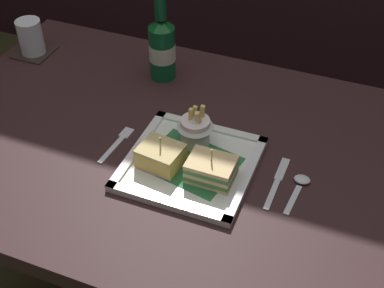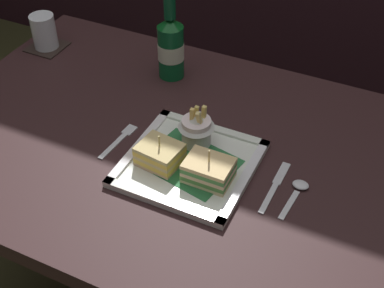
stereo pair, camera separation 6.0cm
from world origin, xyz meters
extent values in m
cube|color=#301C1C|center=(0.00, 0.00, 0.71)|extent=(1.30, 0.80, 0.04)
cylinder|color=black|center=(-0.58, 0.33, 0.35)|extent=(0.07, 0.07, 0.69)
cube|color=white|center=(0.01, -0.05, 0.74)|extent=(0.27, 0.27, 0.01)
cube|color=#286F3B|center=(0.01, -0.05, 0.75)|extent=(0.22, 0.18, 0.00)
cube|color=white|center=(0.01, -0.18, 0.75)|extent=(0.27, 0.02, 0.01)
cube|color=white|center=(0.01, 0.07, 0.75)|extent=(0.27, 0.02, 0.01)
cube|color=white|center=(-0.11, -0.05, 0.75)|extent=(0.02, 0.27, 0.01)
cube|color=white|center=(0.14, -0.05, 0.75)|extent=(0.02, 0.27, 0.01)
cube|color=tan|center=(-0.04, -0.08, 0.75)|extent=(0.10, 0.09, 0.01)
cube|color=#EBBF49|center=(-0.04, -0.08, 0.76)|extent=(0.10, 0.09, 0.01)
cube|color=#D7B477|center=(-0.04, -0.08, 0.77)|extent=(0.10, 0.09, 0.01)
cube|color=#ECC049|center=(-0.04, -0.08, 0.78)|extent=(0.10, 0.09, 0.01)
cube|color=tan|center=(-0.04, -0.08, 0.79)|extent=(0.10, 0.09, 0.01)
cylinder|color=tan|center=(-0.04, -0.08, 0.78)|extent=(0.00, 0.00, 0.08)
cube|color=#D1BB88|center=(0.07, -0.08, 0.75)|extent=(0.10, 0.07, 0.01)
cube|color=#4F843C|center=(0.07, -0.08, 0.76)|extent=(0.10, 0.07, 0.01)
cube|color=#E0B68B|center=(0.07, -0.08, 0.77)|extent=(0.10, 0.07, 0.01)
cube|color=#4B8942|center=(0.07, -0.08, 0.78)|extent=(0.10, 0.07, 0.01)
cube|color=#E1BE7E|center=(0.07, -0.08, 0.79)|extent=(0.10, 0.07, 0.01)
cylinder|color=tan|center=(0.07, -0.08, 0.78)|extent=(0.00, 0.00, 0.08)
cylinder|color=white|center=(0.00, 0.01, 0.78)|extent=(0.07, 0.07, 0.07)
cone|color=silver|center=(0.00, 0.01, 0.81)|extent=(0.08, 0.08, 0.03)
cube|color=#EFC667|center=(-0.01, 0.01, 0.81)|extent=(0.01, 0.01, 0.06)
cube|color=#D9C15F|center=(-0.01, 0.02, 0.81)|extent=(0.02, 0.01, 0.06)
cube|color=#EFD381|center=(0.01, 0.01, 0.81)|extent=(0.01, 0.02, 0.06)
cube|color=#E4BE65|center=(0.00, 0.02, 0.81)|extent=(0.02, 0.01, 0.05)
cube|color=#E0C467|center=(0.01, 0.03, 0.81)|extent=(0.01, 0.01, 0.06)
cylinder|color=#0D4F27|center=(-0.18, 0.25, 0.81)|extent=(0.07, 0.07, 0.15)
cone|color=#0B4919|center=(-0.18, 0.25, 0.89)|extent=(0.07, 0.07, 0.02)
cylinder|color=#0A4023|center=(-0.18, 0.25, 0.94)|extent=(0.03, 0.03, 0.08)
cylinder|color=beige|center=(-0.18, 0.25, 0.81)|extent=(0.07, 0.07, 0.05)
cube|color=#2C221D|center=(-0.57, 0.22, 0.74)|extent=(0.10, 0.10, 0.00)
cylinder|color=silver|center=(-0.57, 0.22, 0.79)|extent=(0.07, 0.07, 0.10)
cylinder|color=silver|center=(-0.57, 0.22, 0.77)|extent=(0.06, 0.06, 0.07)
cube|color=silver|center=(-0.17, -0.07, 0.74)|extent=(0.02, 0.10, 0.00)
cube|color=silver|center=(-0.17, -0.01, 0.74)|extent=(0.03, 0.04, 0.00)
cube|color=silver|center=(0.20, -0.07, 0.74)|extent=(0.01, 0.09, 0.00)
cube|color=silver|center=(0.20, 0.01, 0.74)|extent=(0.02, 0.07, 0.00)
cube|color=silver|center=(0.25, -0.07, 0.74)|extent=(0.02, 0.09, 0.00)
ellipsoid|color=silver|center=(0.25, -0.01, 0.74)|extent=(0.04, 0.03, 0.01)
camera|label=1|loc=(0.33, -0.84, 1.54)|focal=49.81mm
camera|label=2|loc=(0.38, -0.82, 1.54)|focal=49.81mm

